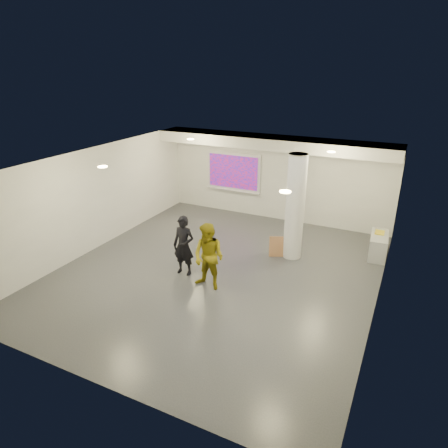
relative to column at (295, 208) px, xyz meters
The scene contains 20 objects.
floor 2.78m from the column, 129.81° to the right, with size 8.00×9.00×0.01m, color #383A3F.
ceiling 2.78m from the column, 129.81° to the right, with size 8.00×9.00×0.01m, color white.
wall_back 3.09m from the column, 119.05° to the left, with size 8.00×0.01×3.00m, color silver.
wall_front 6.48m from the column, 103.39° to the right, with size 8.00×0.01×3.00m, color silver.
wall_left 5.79m from the column, 161.88° to the right, with size 0.01×9.00×3.00m, color silver.
wall_right 3.08m from the column, 35.75° to the right, with size 0.01×9.00×3.00m, color silver.
soffit_band 2.94m from the column, 124.90° to the left, with size 8.00×1.10×0.36m, color silver.
downlight_nw 4.05m from the column, 169.29° to the left, with size 0.22×0.22×0.02m, color #FFE08D.
downlight_ne 1.78m from the column, 45.00° to the left, with size 0.22×0.22×0.02m, color #FFE08D.
downlight_sw 5.17m from the column, 138.27° to the right, with size 0.22×0.22×0.02m, color #FFE08D.
downlight_se 3.68m from the column, 78.02° to the right, with size 0.22×0.22×0.02m, color #FFE08D.
column is the anchor object (origin of this frame).
projection_screen 4.08m from the column, 139.44° to the left, with size 2.10×0.13×1.42m.
credenza 2.74m from the column, 26.47° to the left, with size 0.47×1.13×0.66m, color #A0A4A6.
papers_stack 2.73m from the column, 32.13° to the left, with size 0.22×0.29×0.02m, color silver.
postit_pad 2.67m from the column, 30.03° to the left, with size 0.25×0.34×0.03m, color yellow.
cardboard_back 1.26m from the column, 155.36° to the right, with size 0.55×0.05×0.60m, color #986843.
cardboard_front 1.30m from the column, 160.20° to the right, with size 0.46×0.05×0.51m, color #986843.
woman 3.25m from the column, 135.68° to the right, with size 0.58×0.38×1.60m, color black.
man 2.98m from the column, 117.43° to the right, with size 0.82×0.64×1.69m, color olive.
Camera 1 is at (4.30, -8.39, 5.20)m, focal length 32.00 mm.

